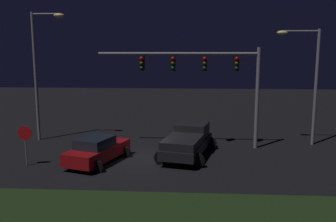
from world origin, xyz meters
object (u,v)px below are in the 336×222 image
(car_sedan, at_px, (97,150))
(stop_sign, at_px, (25,138))
(pickup_truck, at_px, (188,139))
(traffic_signal_gantry, at_px, (205,71))
(street_lamp_right, at_px, (308,72))
(street_lamp_left, at_px, (41,62))

(car_sedan, distance_m, stop_sign, 3.93)
(pickup_truck, bearing_deg, traffic_signal_gantry, -13.32)
(car_sedan, xyz_separation_m, street_lamp_right, (12.92, 4.92, 4.16))
(traffic_signal_gantry, xyz_separation_m, stop_sign, (-9.89, -4.55, -3.47))
(stop_sign, bearing_deg, street_lamp_right, 18.98)
(street_lamp_left, bearing_deg, car_sedan, -44.72)
(car_sedan, height_order, street_lamp_left, street_lamp_left)
(car_sedan, bearing_deg, stop_sign, 120.69)
(car_sedan, bearing_deg, traffic_signal_gantry, -40.24)
(pickup_truck, relative_size, street_lamp_left, 0.64)
(pickup_truck, height_order, street_lamp_right, street_lamp_right)
(pickup_truck, relative_size, traffic_signal_gantry, 0.55)
(stop_sign, bearing_deg, pickup_truck, 16.12)
(street_lamp_left, xyz_separation_m, street_lamp_right, (18.04, -0.15, -0.60))
(traffic_signal_gantry, height_order, street_lamp_left, street_lamp_left)
(stop_sign, bearing_deg, street_lamp_left, 103.02)
(traffic_signal_gantry, xyz_separation_m, street_lamp_right, (6.78, 1.19, -0.13))
(street_lamp_right, bearing_deg, street_lamp_left, 179.53)
(street_lamp_right, bearing_deg, stop_sign, -161.02)
(pickup_truck, bearing_deg, street_lamp_left, 85.55)
(car_sedan, height_order, street_lamp_right, street_lamp_right)
(pickup_truck, xyz_separation_m, stop_sign, (-8.89, -2.57, 0.56))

